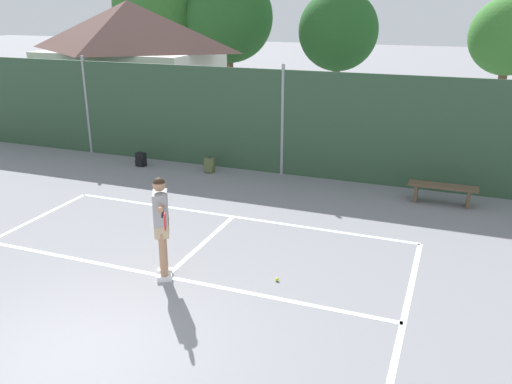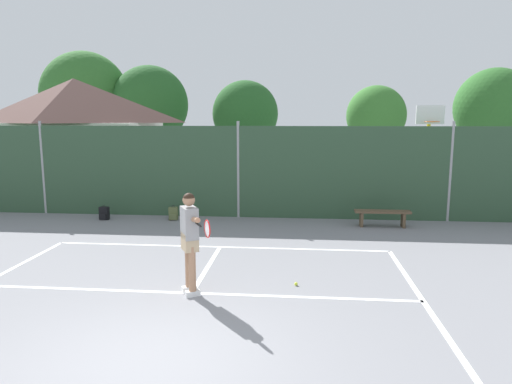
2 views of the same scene
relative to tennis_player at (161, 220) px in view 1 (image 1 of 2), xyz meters
name	(u,v)px [view 1 (image 1 of 2)]	position (x,y,z in m)	size (l,w,h in m)	color
ground_plane	(74,359)	(0.00, -2.44, -1.11)	(120.00, 120.00, 0.00)	gray
court_markings	(103,333)	(0.00, -1.79, -1.11)	(8.30, 11.10, 0.01)	white
chainlink_fence	(282,123)	(0.00, 6.56, 0.34)	(26.09, 0.09, 3.05)	#2D4C33
clubhouse_building	(132,65)	(-6.90, 9.79, 1.31)	(6.30, 4.37, 4.67)	silver
treeline_backdrop	(313,18)	(-2.32, 17.95, 2.78)	(27.09, 4.50, 6.89)	brown
tennis_player	(161,220)	(0.00, 0.00, 0.00)	(0.82, 1.24, 1.85)	silver
tennis_ball	(277,279)	(1.89, 0.59, -1.08)	(0.07, 0.07, 0.07)	#CCE033
backpack_black	(141,160)	(-4.14, 5.77, -0.92)	(0.29, 0.26, 0.46)	black
backpack_olive	(209,166)	(-1.98, 5.94, -0.92)	(0.31, 0.28, 0.46)	#566038
courtside_bench	(442,190)	(4.36, 5.62, -0.75)	(1.60, 0.36, 0.48)	brown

